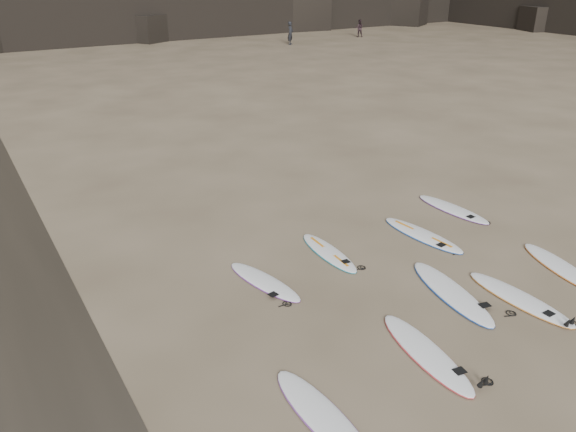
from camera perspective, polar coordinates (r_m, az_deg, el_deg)
name	(u,v)px	position (r m, az deg, el deg)	size (l,w,h in m)	color
ground	(468,300)	(12.63, 17.84, -8.13)	(240.00, 240.00, 0.00)	#897559
surfboard_0	(322,416)	(9.36, 3.52, -19.59)	(0.60, 2.51, 0.09)	white
surfboard_1	(426,352)	(10.83, 13.83, -13.29)	(0.62, 2.58, 0.09)	white
surfboard_2	(451,292)	(12.71, 16.26, -7.42)	(0.67, 2.79, 0.10)	white
surfboard_3	(519,298)	(12.97, 22.44, -7.72)	(0.62, 2.57, 0.09)	white
surfboard_4	(561,267)	(14.62, 26.02, -4.68)	(0.60, 2.50, 0.09)	white
surfboard_5	(264,281)	(12.62, -2.44, -6.63)	(0.55, 2.28, 0.08)	white
surfboard_6	(329,252)	(13.84, 4.16, -3.69)	(0.55, 2.29, 0.08)	white
surfboard_7	(422,235)	(15.07, 13.50, -1.85)	(0.62, 2.59, 0.09)	white
surfboard_8	(453,209)	(16.87, 16.39, 0.70)	(0.60, 2.51, 0.09)	white
person_a	(290,33)	(50.85, 0.25, 18.08)	(0.69, 0.45, 1.90)	black
person_b	(359,28)	(56.63, 7.24, 18.39)	(0.77, 0.60, 1.59)	black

